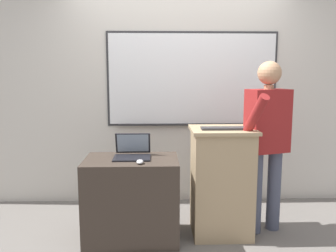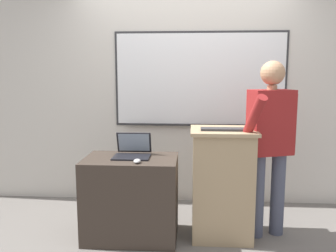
# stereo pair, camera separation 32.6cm
# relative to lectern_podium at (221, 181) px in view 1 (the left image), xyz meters

# --- Properties ---
(ground_plane) EXTENTS (30.00, 30.00, 0.00)m
(ground_plane) POSITION_rel_lectern_podium_xyz_m (-0.36, -0.30, -0.51)
(ground_plane) COLOR slate
(back_wall) EXTENTS (6.40, 0.17, 2.87)m
(back_wall) POSITION_rel_lectern_podium_xyz_m (-0.36, 0.96, 0.92)
(back_wall) COLOR beige
(back_wall) RESTS_ON ground_plane
(lectern_podium) EXTENTS (0.59, 0.52, 1.02)m
(lectern_podium) POSITION_rel_lectern_podium_xyz_m (0.00, 0.00, 0.00)
(lectern_podium) COLOR tan
(lectern_podium) RESTS_ON ground_plane
(side_desk) EXTENTS (0.85, 0.56, 0.76)m
(side_desk) POSITION_rel_lectern_podium_xyz_m (-0.84, -0.08, -0.13)
(side_desk) COLOR #382D26
(side_desk) RESTS_ON ground_plane
(person_presenter) EXTENTS (0.56, 0.61, 1.64)m
(person_presenter) POSITION_rel_lectern_podium_xyz_m (0.43, 0.04, 0.43)
(person_presenter) COLOR #474C60
(person_presenter) RESTS_ON ground_plane
(laptop) EXTENTS (0.33, 0.32, 0.21)m
(laptop) POSITION_rel_lectern_podium_xyz_m (-0.83, -0.01, 0.30)
(laptop) COLOR black
(laptop) RESTS_ON side_desk
(wireless_keyboard) EXTENTS (0.44, 0.13, 0.02)m
(wireless_keyboard) POSITION_rel_lectern_podium_xyz_m (0.01, -0.07, 0.52)
(wireless_keyboard) COLOR #2D2D30
(wireless_keyboard) RESTS_ON lectern_podium
(computer_mouse_by_laptop) EXTENTS (0.06, 0.10, 0.03)m
(computer_mouse_by_laptop) POSITION_rel_lectern_podium_xyz_m (-0.75, -0.26, 0.26)
(computer_mouse_by_laptop) COLOR #BCBCC1
(computer_mouse_by_laptop) RESTS_ON side_desk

